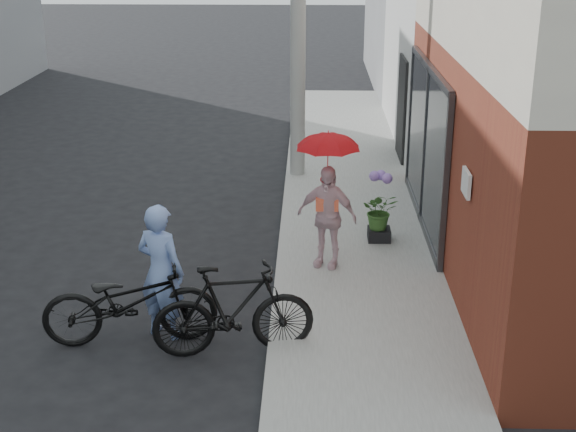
{
  "coord_description": "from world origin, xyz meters",
  "views": [
    {
      "loc": [
        1.35,
        -8.71,
        4.68
      ],
      "look_at": [
        1.07,
        0.98,
        1.1
      ],
      "focal_mm": 50.0,
      "sensor_mm": 36.0,
      "label": 1
    }
  ],
  "objects_px": {
    "bike_right": "(233,310)",
    "planter": "(379,234)",
    "kimono_woman": "(327,216)",
    "officer": "(161,271)",
    "bike_left": "(130,301)"
  },
  "relations": [
    {
      "from": "bike_right",
      "to": "planter",
      "type": "height_order",
      "value": "bike_right"
    },
    {
      "from": "bike_right",
      "to": "kimono_woman",
      "type": "height_order",
      "value": "kimono_woman"
    },
    {
      "from": "bike_right",
      "to": "kimono_woman",
      "type": "bearing_deg",
      "value": -35.98
    },
    {
      "from": "officer",
      "to": "bike_right",
      "type": "height_order",
      "value": "officer"
    },
    {
      "from": "kimono_woman",
      "to": "planter",
      "type": "relative_size",
      "value": 4.27
    },
    {
      "from": "kimono_woman",
      "to": "bike_right",
      "type": "bearing_deg",
      "value": -95.58
    },
    {
      "from": "officer",
      "to": "kimono_woman",
      "type": "bearing_deg",
      "value": -112.45
    },
    {
      "from": "bike_right",
      "to": "kimono_woman",
      "type": "xyz_separation_m",
      "value": [
        1.09,
        2.28,
        0.29
      ]
    },
    {
      "from": "bike_right",
      "to": "kimono_woman",
      "type": "relative_size",
      "value": 1.27
    },
    {
      "from": "bike_left",
      "to": "kimono_woman",
      "type": "xyz_separation_m",
      "value": [
        2.31,
        2.06,
        0.32
      ]
    },
    {
      "from": "bike_right",
      "to": "planter",
      "type": "xyz_separation_m",
      "value": [
        1.9,
        3.25,
        -0.34
      ]
    },
    {
      "from": "officer",
      "to": "bike_right",
      "type": "distance_m",
      "value": 1.02
    },
    {
      "from": "bike_left",
      "to": "officer",
      "type": "bearing_deg",
      "value": -70.08
    },
    {
      "from": "officer",
      "to": "planter",
      "type": "distance_m",
      "value": 4.02
    },
    {
      "from": "planter",
      "to": "kimono_woman",
      "type": "bearing_deg",
      "value": -130.26
    }
  ]
}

